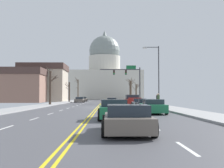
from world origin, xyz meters
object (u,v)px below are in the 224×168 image
object	(u,v)px
signal_gantry	(129,76)
sedan_oncoming_01	(83,99)
sedan_near_02	(139,103)
sedan_near_00	(112,101)
sedan_near_06	(127,120)
pedestrian_00	(157,99)
sedan_near_03	(146,105)
street_lamp_right	(157,71)
sedan_oncoming_00	(80,100)
pickup_truck_near_01	(133,101)
pedestrian_01	(158,99)
sedan_near_05	(113,110)
sedan_near_04	(153,107)

from	to	relation	value
signal_gantry	sedan_oncoming_01	distance (m)	23.85
sedan_near_02	sedan_oncoming_01	xyz separation A→B (m)	(-10.63, 39.73, 0.04)
sedan_near_00	sedan_near_06	xyz separation A→B (m)	(0.02, -38.36, -0.01)
pedestrian_00	sedan_near_00	bearing A→B (deg)	128.23
sedan_near_03	sedan_near_06	world-z (taller)	sedan_near_03
street_lamp_right	pedestrian_00	size ratio (longest dim) A/B	4.96
sedan_near_06	sedan_oncoming_00	world-z (taller)	sedan_oncoming_00
sedan_near_02	pedestrian_00	size ratio (longest dim) A/B	2.75
street_lamp_right	sedan_near_06	distance (m)	27.42
sedan_near_00	sedan_near_03	size ratio (longest dim) A/B	0.99
pickup_truck_near_01	sedan_near_06	world-z (taller)	pickup_truck_near_01
sedan_oncoming_00	pedestrian_00	size ratio (longest dim) A/B	2.68
pickup_truck_near_01	sedan_near_00	bearing A→B (deg)	116.17
pickup_truck_near_01	pedestrian_00	size ratio (longest dim) A/B	3.36
sedan_oncoming_01	street_lamp_right	bearing A→B (deg)	-70.65
signal_gantry	street_lamp_right	bearing A→B (deg)	-81.70
sedan_oncoming_00	pedestrian_00	world-z (taller)	pedestrian_00
sedan_near_03	pedestrian_01	distance (m)	5.50
signal_gantry	pickup_truck_near_01	size ratio (longest dim) A/B	1.44
pedestrian_00	pedestrian_01	size ratio (longest dim) A/B	0.98
sedan_near_02	pedestrian_01	world-z (taller)	pedestrian_01
sedan_near_06	sedan_near_02	bearing A→B (deg)	82.29
sedan_near_00	pedestrian_00	size ratio (longest dim) A/B	2.85
sedan_near_00	pedestrian_01	bearing A→B (deg)	-69.37
sedan_near_05	pedestrian_00	distance (m)	24.36
sedan_near_02	signal_gantry	bearing A→B (deg)	89.63
sedan_near_04	sedan_oncoming_01	bearing A→B (deg)	101.36
sedan_near_05	sedan_near_03	bearing A→B (deg)	72.66
street_lamp_right	sedan_near_00	bearing A→B (deg)	116.30
sedan_near_02	sedan_near_06	world-z (taller)	sedan_near_02
signal_gantry	sedan_oncoming_01	world-z (taller)	signal_gantry
pedestrian_00	sedan_near_04	bearing A→B (deg)	-101.39
sedan_near_00	sedan_near_05	bearing A→B (deg)	-90.71
sedan_near_06	pedestrian_01	size ratio (longest dim) A/B	2.54
sedan_near_00	pedestrian_01	size ratio (longest dim) A/B	2.78
street_lamp_right	sedan_near_06	bearing A→B (deg)	-102.55
sedan_near_04	sedan_near_06	bearing A→B (deg)	-103.78
sedan_near_06	sedan_oncoming_01	bearing A→B (deg)	96.54
sedan_near_03	pickup_truck_near_01	bearing A→B (deg)	90.82
sedan_near_02	sedan_near_06	size ratio (longest dim) A/B	1.06
sedan_near_04	sedan_oncoming_01	xyz separation A→B (m)	(-10.38, 51.66, 0.01)
sedan_near_03	sedan_near_02	bearing A→B (deg)	90.06
sedan_oncoming_00	sedan_oncoming_01	xyz separation A→B (m)	(-0.21, 11.21, -0.00)
sedan_near_02	pedestrian_00	xyz separation A→B (m)	(3.29, 5.65, 0.50)
signal_gantry	sedan_near_03	bearing A→B (deg)	-90.27
sedan_near_03	sedan_oncoming_00	size ratio (longest dim) A/B	1.07
sedan_near_02	sedan_oncoming_00	xyz separation A→B (m)	(-10.43, 28.52, 0.05)
pedestrian_01	sedan_oncoming_00	bearing A→B (deg)	113.42
sedan_oncoming_01	sedan_near_06	bearing A→B (deg)	-83.46
signal_gantry	sedan_near_06	xyz separation A→B (m)	(-3.42, -43.31, -4.79)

